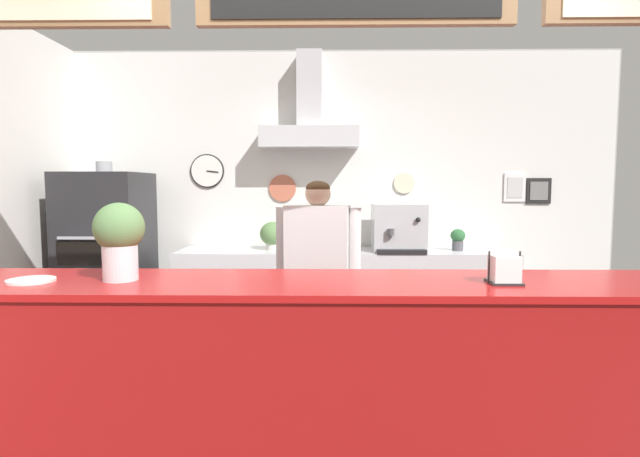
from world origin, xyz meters
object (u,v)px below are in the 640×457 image
Objects in this scene: pizza_oven at (108,262)px; napkin_holder at (504,270)px; basil_vase at (119,239)px; condiment_plate at (31,280)px; shop_worker at (318,287)px; potted_sage at (458,239)px; espresso_machine at (398,228)px; potted_thyme at (273,235)px.

pizza_oven is 3.65m from napkin_holder.
basil_vase is 0.42m from condiment_plate.
pizza_oven is 2.60m from basil_vase.
shop_worker reaches higher than potted_sage.
pizza_oven is 2.47m from condiment_plate.
basil_vase reaches higher than condiment_plate.
condiment_plate is at bearing 180.00° from napkin_holder.
basil_vase is at bearing 178.55° from napkin_holder.
espresso_machine reaches higher than potted_thyme.
shop_worker reaches higher than basil_vase.
potted_thyme is 1.91× the size of napkin_holder.
potted_thyme is at bearing 116.25° from napkin_holder.
pizza_oven reaches higher than espresso_machine.
condiment_plate is at bearing 54.43° from shop_worker.
potted_thyme is at bearing 178.57° from potted_sage.
espresso_machine is 3.20m from condiment_plate.
shop_worker reaches higher than napkin_holder.
shop_worker reaches higher than potted_thyme.
espresso_machine is 1.18m from potted_thyme.
napkin_holder reaches higher than potted_thyme.
espresso_machine is (2.67, 0.19, 0.30)m from pizza_oven.
shop_worker is 1.85m from potted_sage.
condiment_plate is (-0.38, -0.04, -0.18)m from basil_vase.
shop_worker is at bearing -71.55° from potted_thyme.
basil_vase is at bearing -64.59° from pizza_oven.
potted_sage is at bearing -124.84° from shop_worker.
potted_sage is at bearing 49.59° from basil_vase.
shop_worker reaches higher than condiment_plate.
espresso_machine reaches higher than potted_sage.
condiment_plate is 1.42× the size of napkin_holder.
basil_vase is at bearing -98.78° from potted_thyme.
basil_vase reaches higher than potted_thyme.
condiment_plate is (-0.77, -2.59, 0.05)m from potted_thyme.
pizza_oven is at bearing -170.75° from potted_thyme.
basil_vase is at bearing 6.41° from condiment_plate.
pizza_oven is 1.12× the size of shop_worker.
pizza_oven is 3.47× the size of espresso_machine.
potted_sage is 1.46× the size of napkin_holder.
basil_vase is 1.68m from napkin_holder.
pizza_oven reaches higher than potted_thyme.
potted_thyme is at bearing 81.22° from basil_vase.
pizza_oven reaches higher than napkin_holder.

